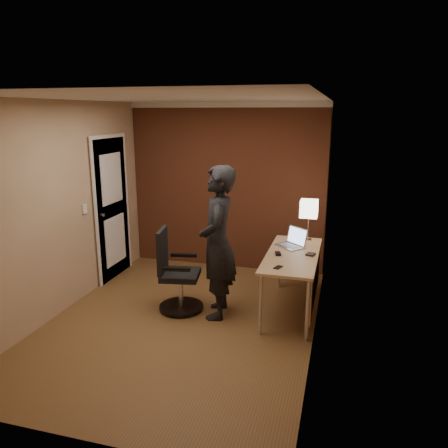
{
  "coord_description": "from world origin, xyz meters",
  "views": [
    {
      "loc": [
        1.7,
        -4.35,
        2.36
      ],
      "look_at": [
        0.35,
        0.55,
        1.05
      ],
      "focal_mm": 35.0,
      "sensor_mm": 36.0,
      "label": 1
    }
  ],
  "objects_px": {
    "mouse": "(278,254)",
    "laptop": "(293,241)",
    "office_chair": "(175,276)",
    "phone": "(278,267)",
    "person": "(218,243)",
    "desk_lamp": "(309,209)",
    "wallet": "(311,254)",
    "desk": "(298,264)"
  },
  "relations": [
    {
      "from": "desk_lamp",
      "to": "mouse",
      "type": "height_order",
      "value": "desk_lamp"
    },
    {
      "from": "phone",
      "to": "wallet",
      "type": "relative_size",
      "value": 1.05
    },
    {
      "from": "desk",
      "to": "wallet",
      "type": "distance_m",
      "value": 0.19
    },
    {
      "from": "wallet",
      "to": "office_chair",
      "type": "height_order",
      "value": "office_chair"
    },
    {
      "from": "wallet",
      "to": "office_chair",
      "type": "relative_size",
      "value": 0.11
    },
    {
      "from": "wallet",
      "to": "person",
      "type": "bearing_deg",
      "value": -162.08
    },
    {
      "from": "laptop",
      "to": "wallet",
      "type": "bearing_deg",
      "value": -51.01
    },
    {
      "from": "desk",
      "to": "wallet",
      "type": "xyz_separation_m",
      "value": [
        0.14,
        0.0,
        0.14
      ]
    },
    {
      "from": "desk_lamp",
      "to": "phone",
      "type": "xyz_separation_m",
      "value": [
        -0.22,
        -1.14,
        -0.41
      ]
    },
    {
      "from": "desk",
      "to": "office_chair",
      "type": "bearing_deg",
      "value": -166.57
    },
    {
      "from": "wallet",
      "to": "laptop",
      "type": "bearing_deg",
      "value": 128.99
    },
    {
      "from": "mouse",
      "to": "desk_lamp",
      "type": "bearing_deg",
      "value": 51.54
    },
    {
      "from": "laptop",
      "to": "phone",
      "type": "height_order",
      "value": "laptop"
    },
    {
      "from": "wallet",
      "to": "office_chair",
      "type": "bearing_deg",
      "value": -167.54
    },
    {
      "from": "desk_lamp",
      "to": "person",
      "type": "relative_size",
      "value": 0.3
    },
    {
      "from": "mouse",
      "to": "wallet",
      "type": "relative_size",
      "value": 0.91
    },
    {
      "from": "desk_lamp",
      "to": "phone",
      "type": "distance_m",
      "value": 1.23
    },
    {
      "from": "phone",
      "to": "person",
      "type": "relative_size",
      "value": 0.06
    },
    {
      "from": "desk",
      "to": "phone",
      "type": "bearing_deg",
      "value": -107.76
    },
    {
      "from": "desk",
      "to": "mouse",
      "type": "relative_size",
      "value": 15.0
    },
    {
      "from": "mouse",
      "to": "office_chair",
      "type": "bearing_deg",
      "value": 175.08
    },
    {
      "from": "office_chair",
      "to": "wallet",
      "type": "bearing_deg",
      "value": 12.46
    },
    {
      "from": "mouse",
      "to": "phone",
      "type": "height_order",
      "value": "mouse"
    },
    {
      "from": "desk_lamp",
      "to": "mouse",
      "type": "distance_m",
      "value": 0.86
    },
    {
      "from": "mouse",
      "to": "phone",
      "type": "bearing_deg",
      "value": -97.94
    },
    {
      "from": "wallet",
      "to": "office_chair",
      "type": "xyz_separation_m",
      "value": [
        -1.57,
        -0.35,
        -0.3
      ]
    },
    {
      "from": "laptop",
      "to": "phone",
      "type": "relative_size",
      "value": 3.64
    },
    {
      "from": "desk_lamp",
      "to": "office_chair",
      "type": "height_order",
      "value": "desk_lamp"
    },
    {
      "from": "desk_lamp",
      "to": "person",
      "type": "xyz_separation_m",
      "value": [
        -0.95,
        -0.94,
        -0.25
      ]
    },
    {
      "from": "person",
      "to": "desk",
      "type": "bearing_deg",
      "value": 99.96
    },
    {
      "from": "office_chair",
      "to": "person",
      "type": "xyz_separation_m",
      "value": [
        0.53,
        0.01,
        0.46
      ]
    },
    {
      "from": "desk",
      "to": "mouse",
      "type": "distance_m",
      "value": 0.29
    },
    {
      "from": "office_chair",
      "to": "person",
      "type": "height_order",
      "value": "person"
    },
    {
      "from": "desk_lamp",
      "to": "phone",
      "type": "height_order",
      "value": "desk_lamp"
    },
    {
      "from": "mouse",
      "to": "laptop",
      "type": "bearing_deg",
      "value": 55.39
    },
    {
      "from": "wallet",
      "to": "person",
      "type": "relative_size",
      "value": 0.06
    },
    {
      "from": "laptop",
      "to": "wallet",
      "type": "xyz_separation_m",
      "value": [
        0.24,
        -0.3,
        -0.05
      ]
    },
    {
      "from": "phone",
      "to": "wallet",
      "type": "xyz_separation_m",
      "value": [
        0.3,
        0.53,
        0.01
      ]
    },
    {
      "from": "laptop",
      "to": "mouse",
      "type": "relative_size",
      "value": 4.18
    },
    {
      "from": "desk_lamp",
      "to": "desk",
      "type": "bearing_deg",
      "value": -94.38
    },
    {
      "from": "laptop",
      "to": "mouse",
      "type": "height_order",
      "value": "laptop"
    },
    {
      "from": "wallet",
      "to": "person",
      "type": "height_order",
      "value": "person"
    }
  ]
}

